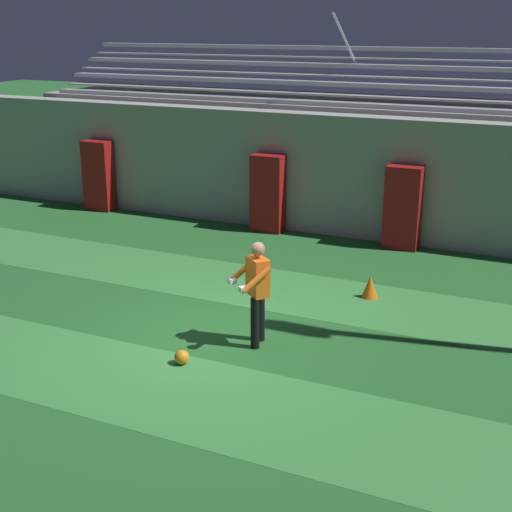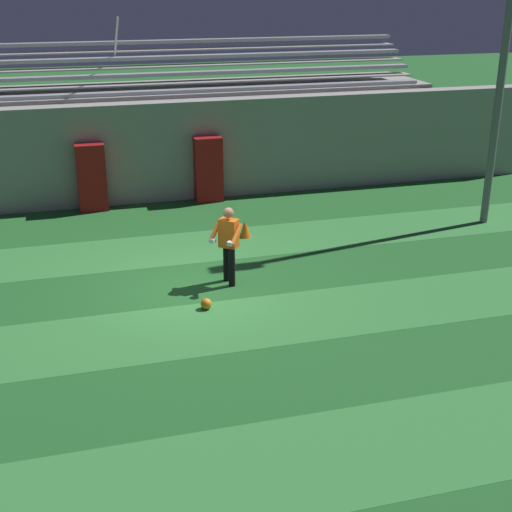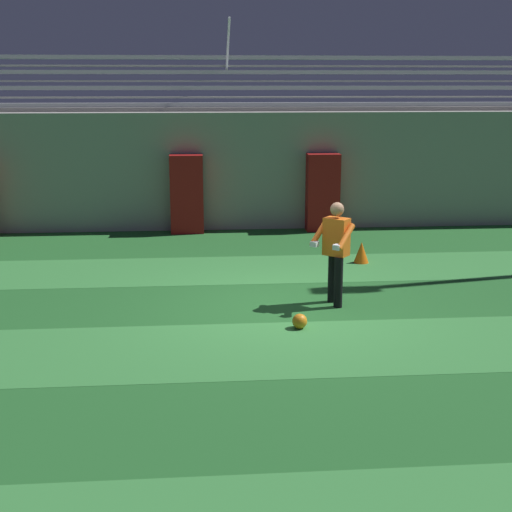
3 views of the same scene
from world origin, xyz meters
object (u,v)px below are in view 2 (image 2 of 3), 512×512
Objects in this scene: padding_pillar_gate_left at (92,178)px; padding_pillar_gate_right at (208,169)px; goalkeeper at (228,241)px; traffic_cone at (245,229)px; soccer_ball at (206,304)px.

padding_pillar_gate_right is (3.25, 0.00, 0.00)m from padding_pillar_gate_left.
goalkeeper reaches higher than traffic_cone.
goalkeeper is at bearing -97.95° from padding_pillar_gate_right.
goalkeeper is 2.96m from traffic_cone.
soccer_ball is 0.52× the size of traffic_cone.
padding_pillar_gate_left is at bearing 112.35° from goalkeeper.
goalkeeper reaches higher than soccer_ball.
goalkeeper is 7.59× the size of soccer_ball.
padding_pillar_gate_left is 1.00× the size of padding_pillar_gate_right.
padding_pillar_gate_left reaches higher than goalkeeper.
padding_pillar_gate_right reaches higher than soccer_ball.
padding_pillar_gate_right is at bearing 94.05° from traffic_cone.
soccer_ball is (-0.72, -1.09, -0.84)m from goalkeeper.
padding_pillar_gate_left reaches higher than traffic_cone.
traffic_cone is at bearing 68.48° from goalkeeper.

